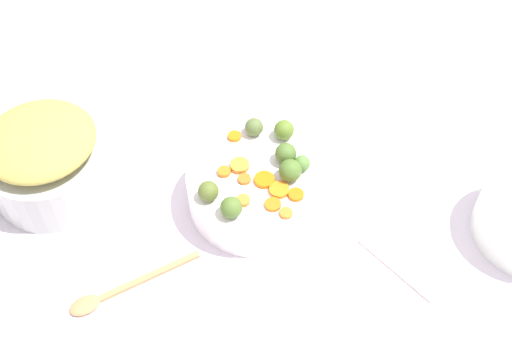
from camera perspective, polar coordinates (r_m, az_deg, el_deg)
tabletop at (r=1.29m, az=-1.40°, el=-2.46°), size 2.40×2.40×0.02m
serving_bowl_carrots at (r=1.24m, az=0.00°, el=-1.57°), size 0.27×0.27×0.09m
metal_pot at (r=1.32m, az=-18.17°, el=0.22°), size 0.25×0.25×0.11m
stuffing_mound at (r=1.26m, az=-19.08°, el=2.61°), size 0.22×0.22×0.06m
carrot_slice_0 at (r=1.16m, az=-1.17°, el=-2.74°), size 0.04×0.04×0.01m
carrot_slice_1 at (r=1.15m, az=1.54°, el=-3.10°), size 0.04×0.04×0.01m
carrot_slice_2 at (r=1.19m, az=0.76°, el=-0.84°), size 0.05×0.05×0.01m
carrot_slice_3 at (r=1.17m, az=3.65°, el=-2.20°), size 0.04×0.04×0.01m
carrot_slice_4 at (r=1.17m, az=2.12°, el=-1.76°), size 0.05×0.05×0.01m
carrot_slice_5 at (r=1.14m, az=2.74°, el=-3.89°), size 0.03×0.03×0.01m
carrot_slice_6 at (r=1.26m, az=-1.97°, el=3.12°), size 0.03×0.03×0.01m
carrot_slice_7 at (r=1.20m, az=-2.91°, el=-0.11°), size 0.04×0.04×0.01m
carrot_slice_8 at (r=1.19m, az=-0.96°, el=-0.76°), size 0.04×0.04×0.01m
carrot_slice_9 at (r=1.21m, az=-1.40°, el=0.60°), size 0.05×0.05×0.01m
brussels_sprout_0 at (r=1.26m, az=-0.18°, el=3.96°), size 0.04×0.04×0.04m
brussels_sprout_1 at (r=1.16m, az=-4.33°, el=-1.88°), size 0.04×0.04×0.04m
brussels_sprout_2 at (r=1.21m, az=2.71°, el=1.55°), size 0.04×0.04×0.04m
brussels_sprout_3 at (r=1.20m, az=4.20°, el=0.67°), size 0.03×0.03×0.03m
brussels_sprout_4 at (r=1.18m, az=3.12°, el=0.00°), size 0.04×0.04×0.04m
brussels_sprout_5 at (r=1.25m, az=2.56°, el=3.70°), size 0.04×0.04×0.04m
brussels_sprout_6 at (r=1.13m, az=-2.26°, el=-3.36°), size 0.04×0.04×0.04m
wooden_spoon at (r=1.18m, az=-12.81°, el=-10.74°), size 0.08×0.25×0.01m
dish_towel at (r=1.23m, az=13.87°, el=-7.43°), size 0.20×0.17×0.01m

